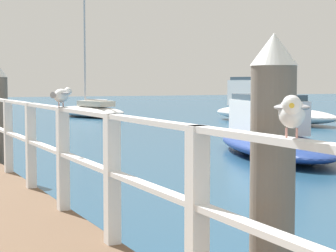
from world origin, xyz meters
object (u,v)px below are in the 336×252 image
(dock_piling_near, at_px, (272,211))
(boat_6, at_px, (89,110))
(boat_2, at_px, (272,135))
(seagull_foreground, at_px, (292,111))
(seagull_background, at_px, (62,95))
(boat_1, at_px, (268,107))
(dock_piling_far, at_px, (1,122))

(dock_piling_near, bearing_deg, boat_6, 74.13)
(boat_2, bearing_deg, seagull_foreground, -107.80)
(seagull_foreground, bearing_deg, boat_6, -68.96)
(seagull_background, xyz_separation_m, boat_6, (8.60, 25.47, -1.39))
(seagull_background, distance_m, boat_2, 10.30)
(dock_piling_near, xyz_separation_m, boat_1, (14.57, 21.06, -0.40))
(dock_piling_near, height_order, boat_2, dock_piling_near)
(seagull_foreground, xyz_separation_m, boat_6, (8.61, 29.62, -1.39))
(dock_piling_far, distance_m, boat_1, 18.73)
(seagull_background, relative_size, boat_6, 0.05)
(dock_piling_near, relative_size, boat_6, 0.29)
(boat_1, height_order, boat_6, boat_6)
(boat_1, relative_size, boat_2, 1.22)
(boat_1, bearing_deg, seagull_background, -134.60)
(dock_piling_near, xyz_separation_m, dock_piling_far, (0.00, 9.30, 0.00))
(dock_piling_far, xyz_separation_m, boat_1, (14.57, 11.77, -0.40))
(dock_piling_far, height_order, boat_1, dock_piling_far)
(boat_6, bearing_deg, seagull_foreground, -124.57)
(dock_piling_far, distance_m, boat_6, 21.29)
(seagull_background, bearing_deg, seagull_foreground, -50.06)
(dock_piling_near, height_order, boat_1, dock_piling_near)
(boat_1, bearing_deg, dock_piling_far, -145.36)
(seagull_foreground, xyz_separation_m, seagull_background, (0.01, 4.15, 0.00))
(dock_piling_far, height_order, boat_2, dock_piling_far)
(boat_6, bearing_deg, dock_piling_far, -131.10)
(seagull_foreground, distance_m, boat_2, 13.43)
(seagull_background, height_order, boat_6, boat_6)
(dock_piling_near, height_order, seagull_background, dock_piling_near)
(dock_piling_far, distance_m, seagull_background, 5.89)
(boat_2, xyz_separation_m, boat_6, (0.98, 18.64, -0.14))
(seagull_background, distance_m, boat_1, 23.12)
(seagull_background, bearing_deg, boat_2, 81.99)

